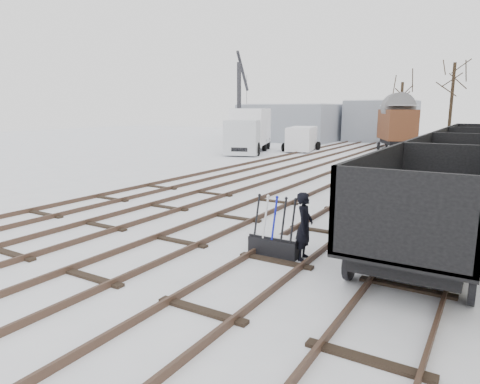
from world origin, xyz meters
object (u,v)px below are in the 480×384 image
object	(u,v)px
box_van_wagon	(397,124)
lorry	(249,130)
worker	(304,226)
freight_wagon_a	(425,221)
crane	(240,119)
panel_van	(302,138)
ground_frame	(274,244)

from	to	relation	value
box_van_wagon	lorry	distance (m)	13.67
worker	freight_wagon_a	bearing A→B (deg)	-69.42
lorry	crane	distance (m)	9.85
worker	panel_van	world-z (taller)	panel_van
worker	box_van_wagon	xyz separation A→B (m)	(-4.17, 31.11, 1.43)
panel_van	crane	bearing A→B (deg)	139.26
freight_wagon_a	box_van_wagon	xyz separation A→B (m)	(-6.68, 29.73, 1.27)
freight_wagon_a	crane	distance (m)	36.14
box_van_wagon	freight_wagon_a	bearing A→B (deg)	-101.79
worker	crane	size ratio (longest dim) A/B	0.18
ground_frame	lorry	distance (m)	25.66
freight_wagon_a	lorry	size ratio (longest dim) A/B	0.77
box_van_wagon	panel_van	distance (m)	9.02
worker	lorry	distance (m)	25.95
panel_van	lorry	bearing A→B (deg)	-148.62
ground_frame	freight_wagon_a	world-z (taller)	freight_wagon_a
ground_frame	worker	world-z (taller)	worker
lorry	crane	size ratio (longest dim) A/B	0.89
worker	crane	world-z (taller)	crane
ground_frame	lorry	world-z (taller)	lorry
box_van_wagon	lorry	size ratio (longest dim) A/B	0.69
ground_frame	freight_wagon_a	xyz separation A→B (m)	(3.26, 1.48, 0.71)
ground_frame	freight_wagon_a	size ratio (longest dim) A/B	0.23
worker	crane	xyz separation A→B (m)	(-19.81, 29.76, 1.62)
worker	crane	distance (m)	35.79
worker	freight_wagon_a	world-z (taller)	freight_wagon_a
lorry	box_van_wagon	bearing A→B (deg)	24.04
box_van_wagon	ground_frame	bearing A→B (deg)	-108.21
worker	box_van_wagon	distance (m)	31.42
lorry	panel_van	xyz separation A→B (m)	(3.36, 3.32, -0.79)
crane	box_van_wagon	bearing A→B (deg)	-14.02
box_van_wagon	crane	size ratio (longest dim) A/B	0.61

